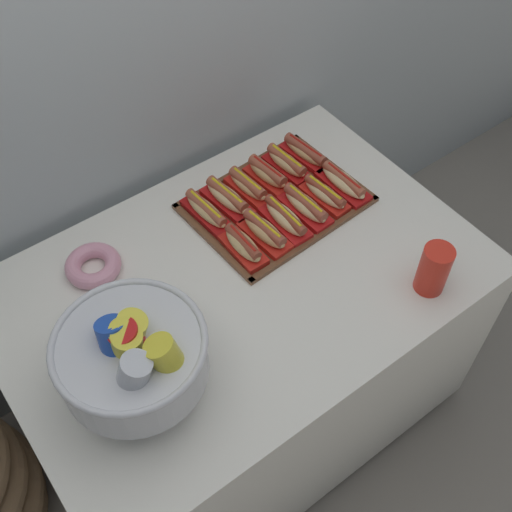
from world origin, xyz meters
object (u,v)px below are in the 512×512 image
(hot_dog_6, at_px, (206,211))
(hot_dog_11, at_px, (305,153))
(hot_dog_3, at_px, (305,206))
(hot_dog_8, at_px, (248,186))
(hot_dog_5, at_px, (343,183))
(hot_dog_1, at_px, (265,232))
(hot_dog_2, at_px, (285,219))
(buffet_table, at_px, (242,346))
(hot_dog_0, at_px, (243,245))
(hot_dog_4, at_px, (325,194))
(hot_dog_10, at_px, (287,163))
(cup_stack, at_px, (434,269))
(hot_dog_9, at_px, (268,174))
(punch_bowl, at_px, (133,356))
(serving_tray, at_px, (276,203))
(hot_dog_7, at_px, (227,198))
(donut, at_px, (93,266))

(hot_dog_6, height_order, hot_dog_11, hot_dog_11)
(hot_dog_3, bearing_deg, hot_dog_8, 117.42)
(hot_dog_5, distance_m, hot_dog_8, 0.28)
(hot_dog_1, height_order, hot_dog_2, hot_dog_1)
(hot_dog_8, bearing_deg, buffet_table, -130.39)
(hot_dog_8, bearing_deg, hot_dog_11, 2.98)
(hot_dog_0, relative_size, hot_dog_4, 0.93)
(hot_dog_10, distance_m, cup_stack, 0.56)
(hot_dog_8, distance_m, hot_dog_10, 0.15)
(buffet_table, distance_m, hot_dog_11, 0.62)
(hot_dog_1, relative_size, cup_stack, 1.17)
(hot_dog_6, bearing_deg, hot_dog_9, 2.98)
(hot_dog_9, bearing_deg, punch_bowl, -150.49)
(hot_dog_5, bearing_deg, hot_dog_3, -177.02)
(serving_tray, xyz_separation_m, punch_bowl, (-0.61, -0.28, 0.15))
(hot_dog_9, bearing_deg, hot_dog_3, -87.02)
(hot_dog_2, bearing_deg, hot_dog_7, 117.42)
(hot_dog_0, xyz_separation_m, hot_dog_2, (0.15, 0.01, 0.00))
(punch_bowl, bearing_deg, hot_dog_0, 23.69)
(serving_tray, height_order, hot_dog_7, hot_dog_7)
(hot_dog_8, bearing_deg, hot_dog_4, -44.75)
(hot_dog_1, distance_m, donut, 0.47)
(donut, bearing_deg, hot_dog_6, -4.19)
(hot_dog_1, bearing_deg, hot_dog_2, 2.98)
(cup_stack, bearing_deg, hot_dog_7, 115.21)
(serving_tray, relative_size, hot_dog_9, 3.13)
(hot_dog_7, xyz_separation_m, hot_dog_9, (0.15, 0.01, 0.00))
(hot_dog_5, relative_size, donut, 1.23)
(hot_dog_5, height_order, hot_dog_6, hot_dog_5)
(hot_dog_3, relative_size, hot_dog_7, 0.96)
(hot_dog_4, height_order, cup_stack, cup_stack)
(hot_dog_2, bearing_deg, hot_dog_5, 2.98)
(serving_tray, distance_m, hot_dog_2, 0.10)
(hot_dog_11, bearing_deg, hot_dog_7, -177.02)
(hot_dog_0, relative_size, hot_dog_8, 0.94)
(punch_bowl, distance_m, cup_stack, 0.78)
(buffet_table, relative_size, hot_dog_11, 7.13)
(hot_dog_4, relative_size, hot_dog_11, 0.92)
(hot_dog_9, bearing_deg, hot_dog_7, -177.02)
(cup_stack, bearing_deg, hot_dog_4, 93.37)
(hot_dog_3, bearing_deg, hot_dog_9, 92.98)
(punch_bowl, bearing_deg, hot_dog_7, 35.86)
(donut, bearing_deg, hot_dog_2, -19.96)
(hot_dog_4, height_order, hot_dog_10, hot_dog_10)
(buffet_table, height_order, punch_bowl, punch_bowl)
(hot_dog_11, distance_m, punch_bowl, 0.88)
(hot_dog_0, relative_size, hot_dog_9, 0.95)
(hot_dog_5, distance_m, hot_dog_9, 0.22)
(hot_dog_0, bearing_deg, hot_dog_9, 39.23)
(buffet_table, relative_size, hot_dog_8, 7.84)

